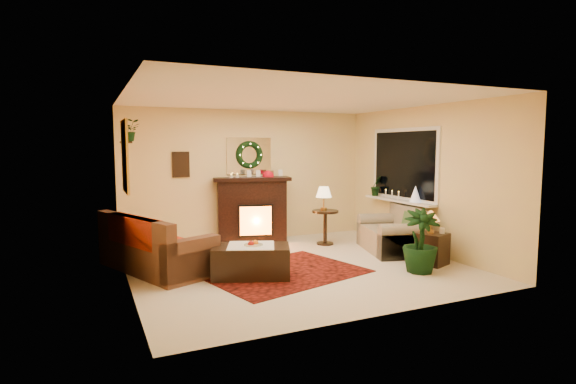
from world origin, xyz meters
name	(u,v)px	position (x,y,z in m)	size (l,w,h in m)	color
floor	(297,267)	(0.00, 0.00, 0.00)	(5.00, 5.00, 0.00)	beige
ceiling	(297,99)	(0.00, 0.00, 2.60)	(5.00, 5.00, 0.00)	white
wall_back	(249,176)	(0.00, 2.25, 1.30)	(5.00, 5.00, 0.00)	#EFD88C
wall_front	(386,200)	(0.00, -2.25, 1.30)	(5.00, 5.00, 0.00)	#EFD88C
wall_left	(126,191)	(-2.50, 0.00, 1.30)	(4.50, 4.50, 0.00)	#EFD88C
wall_right	(424,180)	(2.50, 0.00, 1.30)	(4.50, 4.50, 0.00)	#EFD88C
area_rug	(283,272)	(-0.34, -0.22, 0.01)	(2.25, 1.69, 0.01)	maroon
sofa	(156,242)	(-2.04, 0.72, 0.43)	(0.89, 2.01, 0.87)	#422C22
red_throw	(149,239)	(-2.13, 0.89, 0.46)	(0.79, 1.28, 0.02)	#CB4D2A
fireplace	(252,214)	(-0.02, 2.04, 0.55)	(1.33, 0.42, 1.22)	black
poinsettia	(268,176)	(0.32, 2.02, 1.30)	(0.23, 0.23, 0.23)	red
mantel_candle_a	(231,179)	(-0.44, 2.02, 1.26)	(0.06, 0.06, 0.17)	beige
mantel_candle_b	(237,179)	(-0.31, 2.06, 1.26)	(0.06, 0.06, 0.18)	white
mantel_mirror	(249,156)	(0.00, 2.23, 1.70)	(0.92, 0.02, 0.72)	white
wreath	(250,155)	(0.00, 2.19, 1.72)	(0.55, 0.55, 0.11)	#194719
wall_art	(181,165)	(-1.35, 2.23, 1.55)	(0.32, 0.03, 0.48)	#381E11
gold_mirror	(125,156)	(-2.48, 0.30, 1.75)	(0.03, 0.84, 1.00)	gold
hanging_plant	(130,141)	(-2.34, 1.05, 1.97)	(0.33, 0.28, 0.36)	#194719
loveseat	(390,228)	(1.97, 0.26, 0.42)	(0.81, 1.40, 0.81)	#A29884
window_frame	(404,164)	(2.48, 0.55, 1.55)	(0.03, 1.86, 1.36)	white
window_glass	(403,164)	(2.47, 0.55, 1.55)	(0.02, 1.70, 1.22)	black
window_sill	(399,201)	(2.38, 0.55, 0.87)	(0.22, 1.86, 0.04)	white
mini_tree	(415,194)	(2.40, 0.11, 1.04)	(0.20, 0.20, 0.30)	white
sill_plant	(376,186)	(2.37, 1.25, 1.08)	(0.29, 0.23, 0.53)	#123517
side_table_round	(325,228)	(1.19, 1.24, 0.33)	(0.51, 0.51, 0.66)	#542F19
lamp_cream	(324,199)	(1.18, 1.28, 0.88)	(0.30, 0.30, 0.47)	beige
end_table_square	(432,248)	(2.03, -0.77, 0.27)	(0.41, 0.41, 0.51)	black
lamp_tiffany	(431,218)	(2.00, -0.75, 0.74)	(0.28, 0.28, 0.42)	orange
coffee_table	(251,263)	(-0.85, -0.25, 0.21)	(1.10, 0.60, 0.46)	black
fruit_bowl	(254,246)	(-0.82, -0.25, 0.45)	(0.27, 0.27, 0.06)	beige
floor_palm	(420,243)	(1.55, -1.04, 0.45)	(1.60, 1.60, 2.85)	#0E3D0E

